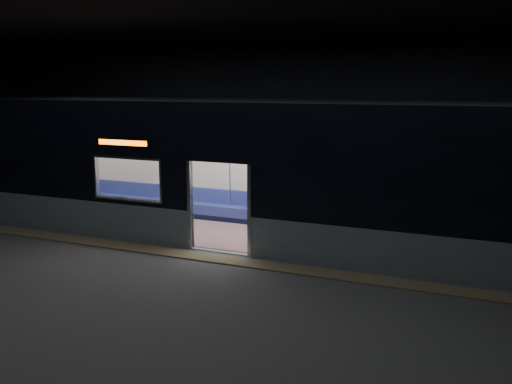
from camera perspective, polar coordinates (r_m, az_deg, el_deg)
The scene contains 7 objects.
station_floor at distance 11.46m, azimuth -6.15°, elevation -7.81°, with size 24.00×14.00×0.01m, color #47494C.
station_envelope at distance 10.83m, azimuth -6.57°, elevation 10.86°, with size 24.00×14.00×5.00m.
tactile_strip at distance 11.91m, azimuth -4.89°, elevation -6.93°, with size 22.80×0.50×0.03m, color #8C7F59.
metro_car at distance 13.25m, azimuth -1.07°, elevation 3.12°, with size 18.00×3.04×3.35m.
passenger at distance 14.34m, azimuth 0.67°, elevation -0.55°, with size 0.41×0.68×1.34m.
handbag at distance 14.17m, azimuth 0.32°, elevation -1.20°, with size 0.25×0.21×0.12m, color black.
transit_map at distance 13.53m, azimuth 20.04°, elevation 1.03°, with size 1.02×0.03×0.66m, color white.
Camera 1 is at (5.24, -9.48, 3.75)m, focal length 38.00 mm.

